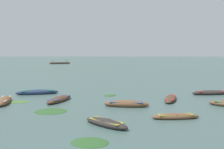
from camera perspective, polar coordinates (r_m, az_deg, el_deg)
The scene contains 15 objects.
ground_plane at distance 1505.99m, azimuth -3.00°, elevation 4.36°, with size 6000.00×6000.00×0.00m, color #425B56.
mountain_2 at distance 2154.73m, azimuth -9.58°, elevation 9.97°, with size 1753.84×1753.84×421.41m, color slate.
rowboat_0 at distance 20.52m, azimuth 3.41°, elevation -6.98°, with size 3.96×1.88×0.64m.
rowboat_1 at distance 28.80m, azimuth 22.34°, elevation -4.03°, with size 4.41×1.63×0.56m.
rowboat_3 at distance 23.87m, azimuth 13.73°, elevation -5.59°, with size 2.59×4.35×0.48m.
rowboat_4 at distance 28.06m, azimuth -17.32°, elevation -4.07°, with size 4.72×1.99×0.63m.
rowboat_5 at distance 15.03m, azimuth -1.41°, elevation -11.43°, with size 3.07×3.06×0.51m.
rowboat_6 at distance 17.21m, azimuth 14.80°, elevation -9.60°, with size 3.38×1.05×0.43m.
rowboat_7 at distance 23.32m, azimuth -12.42°, elevation -5.75°, with size 2.46×4.25×0.55m.
rowboat_10 at distance 23.99m, azimuth -24.23°, elevation -5.69°, with size 1.92×4.35×0.65m.
ferry_0 at distance 127.16m, azimuth -12.33°, elevation 2.69°, with size 10.59×7.15×2.54m.
weed_patch_0 at distance 24.00m, azimuth -21.76°, elevation -6.10°, with size 1.37×2.41×0.14m, color #477033.
weed_patch_3 at distance 12.36m, azimuth -5.30°, elevation -15.81°, with size 1.59×1.91×0.14m, color #2D5628.
weed_patch_4 at distance 25.88m, azimuth -0.48°, elevation -5.02°, with size 1.27×1.62×0.14m, color #2D5628.
weed_patch_5 at distance 19.26m, azimuth -14.39°, elevation -8.49°, with size 2.27×2.53×0.14m, color #2D5628.
Camera 1 is at (0.97, -5.98, 4.29)m, focal length 38.52 mm.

